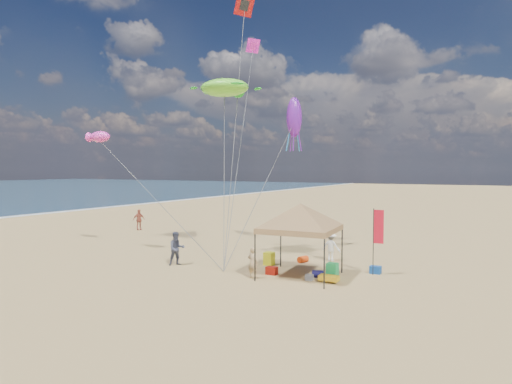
# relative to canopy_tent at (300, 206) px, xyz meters

# --- Properties ---
(ground) EXTENTS (280.00, 280.00, 0.00)m
(ground) POSITION_rel_canopy_tent_xyz_m (-3.27, -1.54, -3.46)
(ground) COLOR tan
(ground) RESTS_ON ground
(canopy_tent) EXTENTS (6.71, 6.71, 4.15)m
(canopy_tent) POSITION_rel_canopy_tent_xyz_m (0.00, 0.00, 0.00)
(canopy_tent) COLOR black
(canopy_tent) RESTS_ON ground
(feather_flag) EXTENTS (0.51, 0.08, 3.32)m
(feather_flag) POSITION_rel_canopy_tent_xyz_m (3.20, 2.08, -1.25)
(feather_flag) COLOR black
(feather_flag) RESTS_ON ground
(cooler_red) EXTENTS (0.54, 0.38, 0.38)m
(cooler_red) POSITION_rel_canopy_tent_xyz_m (-1.43, -0.25, -3.27)
(cooler_red) COLOR #B11A0E
(cooler_red) RESTS_ON ground
(cooler_blue) EXTENTS (0.54, 0.38, 0.38)m
(cooler_blue) POSITION_rel_canopy_tent_xyz_m (3.06, 2.44, -3.27)
(cooler_blue) COLOR #124595
(cooler_blue) RESTS_ON ground
(bag_navy) EXTENTS (0.69, 0.54, 0.36)m
(bag_navy) POSITION_rel_canopy_tent_xyz_m (0.85, 0.23, -3.28)
(bag_navy) COLOR #0F0C38
(bag_navy) RESTS_ON ground
(bag_orange) EXTENTS (0.54, 0.69, 0.36)m
(bag_orange) POSITION_rel_canopy_tent_xyz_m (-1.16, 3.12, -3.28)
(bag_orange) COLOR red
(bag_orange) RESTS_ON ground
(chair_green) EXTENTS (0.50, 0.50, 0.70)m
(chair_green) POSITION_rel_canopy_tent_xyz_m (1.42, 0.63, -3.11)
(chair_green) COLOR green
(chair_green) RESTS_ON ground
(chair_yellow) EXTENTS (0.50, 0.50, 0.70)m
(chair_yellow) POSITION_rel_canopy_tent_xyz_m (-2.53, 1.62, -3.11)
(chair_yellow) COLOR #F5FA1B
(chair_yellow) RESTS_ON ground
(crate_grey) EXTENTS (0.34, 0.30, 0.28)m
(crate_grey) POSITION_rel_canopy_tent_xyz_m (0.66, -0.43, -3.32)
(crate_grey) COLOR slate
(crate_grey) RESTS_ON ground
(beach_cart) EXTENTS (0.90, 0.50, 0.24)m
(beach_cart) POSITION_rel_canopy_tent_xyz_m (1.58, -0.32, -3.26)
(beach_cart) COLOR gold
(beach_cart) RESTS_ON ground
(person_near_a) EXTENTS (0.57, 0.39, 1.53)m
(person_near_a) POSITION_rel_canopy_tent_xyz_m (-1.87, -1.40, -2.69)
(person_near_a) COLOR tan
(person_near_a) RESTS_ON ground
(person_near_b) EXTENTS (1.10, 1.13, 1.84)m
(person_near_b) POSITION_rel_canopy_tent_xyz_m (-6.92, -0.90, -2.54)
(person_near_b) COLOR #3E4255
(person_near_b) RESTS_ON ground
(person_near_c) EXTENTS (1.12, 0.69, 1.68)m
(person_near_c) POSITION_rel_canopy_tent_xyz_m (0.11, 4.24, -2.62)
(person_near_c) COLOR silver
(person_near_c) RESTS_ON ground
(person_far_a) EXTENTS (0.79, 1.14, 1.80)m
(person_far_a) POSITION_rel_canopy_tent_xyz_m (-18.73, 8.50, -2.56)
(person_far_a) COLOR #B65B46
(person_far_a) RESTS_ON ground
(turtle_kite) EXTENTS (3.63, 3.21, 1.02)m
(turtle_kite) POSITION_rel_canopy_tent_xyz_m (-6.26, 2.91, 6.70)
(turtle_kite) COLOR #6CE830
(turtle_kite) RESTS_ON ground
(fish_kite) EXTENTS (1.79, 1.37, 0.71)m
(fish_kite) POSITION_rel_canopy_tent_xyz_m (-14.13, 0.36, 3.88)
(fish_kite) COLOR #FF38C0
(fish_kite) RESTS_ON ground
(squid_kite) EXTENTS (1.29, 1.29, 2.62)m
(squid_kite) POSITION_rel_canopy_tent_xyz_m (-3.48, 7.03, 5.20)
(squid_kite) COLOR #6F1BA6
(squid_kite) RESTS_ON ground
(stunt_kite_pink) EXTENTS (1.01, 1.19, 1.01)m
(stunt_kite_pink) POSITION_rel_canopy_tent_xyz_m (-9.03, 11.39, 11.62)
(stunt_kite_pink) COLOR #FB22D7
(stunt_kite_pink) RESTS_ON ground
(stunt_kite_red) EXTENTS (1.16, 1.49, 1.25)m
(stunt_kite_red) POSITION_rel_canopy_tent_xyz_m (-6.77, 6.20, 12.73)
(stunt_kite_red) COLOR red
(stunt_kite_red) RESTS_ON ground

